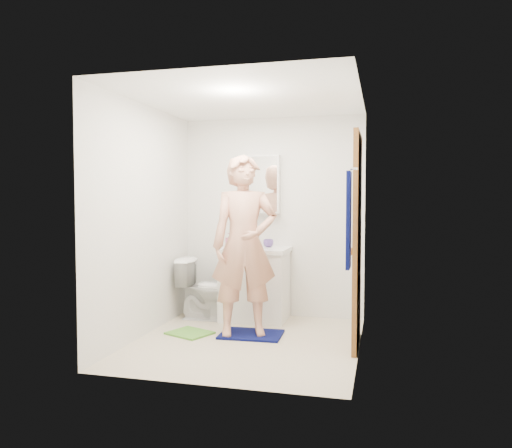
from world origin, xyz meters
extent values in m
cube|color=beige|center=(0.00, 0.00, -0.01)|extent=(2.20, 2.40, 0.02)
cube|color=white|center=(0.00, 0.00, 2.41)|extent=(2.20, 2.40, 0.02)
cube|color=silver|center=(0.00, 1.21, 1.20)|extent=(2.20, 0.02, 2.40)
cube|color=silver|center=(0.00, -1.21, 1.20)|extent=(2.20, 0.02, 2.40)
cube|color=silver|center=(-1.11, 0.00, 1.20)|extent=(0.02, 2.40, 2.40)
cube|color=silver|center=(1.11, 0.00, 1.20)|extent=(0.02, 2.40, 2.40)
cube|color=white|center=(-0.15, 0.91, 0.40)|extent=(0.75, 0.55, 0.80)
cube|color=white|center=(-0.15, 0.91, 0.83)|extent=(0.79, 0.59, 0.05)
cylinder|color=white|center=(-0.15, 0.91, 0.84)|extent=(0.40, 0.40, 0.03)
cylinder|color=silver|center=(-0.15, 1.09, 0.91)|extent=(0.03, 0.03, 0.12)
cube|color=white|center=(-0.15, 1.14, 1.60)|extent=(0.50, 0.12, 0.70)
cube|color=white|center=(-0.15, 1.08, 1.60)|extent=(0.46, 0.01, 0.66)
cube|color=brown|center=(1.07, 0.15, 1.02)|extent=(0.05, 0.80, 2.05)
sphere|color=gold|center=(1.03, -0.17, 0.95)|extent=(0.07, 0.07, 0.07)
cube|color=#070D49|center=(1.03, -0.57, 1.25)|extent=(0.03, 0.24, 0.80)
cylinder|color=silver|center=(1.07, -0.57, 1.67)|extent=(0.06, 0.02, 0.02)
imported|color=white|center=(-0.69, 0.80, 0.36)|extent=(0.73, 0.44, 0.72)
cube|color=#070D49|center=(-0.01, 0.24, 0.01)|extent=(0.65, 0.48, 0.02)
cube|color=#5DA637|center=(-0.66, 0.13, 0.01)|extent=(0.52, 0.49, 0.02)
imported|color=#B75574|center=(-0.45, 0.90, 0.93)|extent=(0.10, 0.10, 0.17)
imported|color=#5A4190|center=(-0.01, 1.02, 0.90)|extent=(0.14, 0.14, 0.09)
imported|color=tan|center=(-0.08, 0.20, 0.95)|extent=(0.79, 0.66, 1.85)
camera|label=1|loc=(1.30, -4.72, 1.43)|focal=35.00mm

